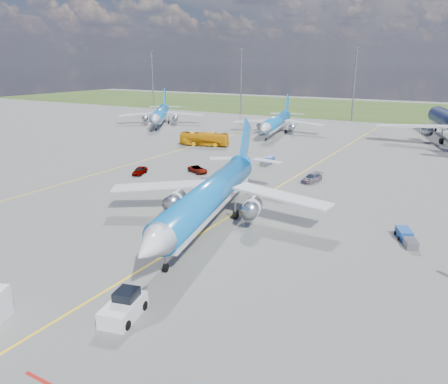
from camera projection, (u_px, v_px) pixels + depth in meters
The scene contains 14 objects.
ground at pixel (166, 255), 43.20m from camera, with size 400.00×400.00×0.00m, color #5A5A58.
grass_strip at pixel (404, 111), 167.57m from camera, with size 400.00×80.00×0.01m, color #2D4719.
taxiway_lines at pixel (278, 188), 66.08m from camera, with size 60.25×160.00×0.02m.
floodlight_masts at pixel (424, 82), 126.00m from camera, with size 202.20×0.50×22.70m.
bg_jet_nw at pixel (161, 125), 131.74m from camera, with size 27.63×36.27×9.50m, color blue, non-canonical shape.
bg_jet_nnw at pixel (276, 134), 115.33m from camera, with size 26.29×34.50×9.04m, color blue, non-canonical shape.
main_airliner at pixel (210, 224), 51.48m from camera, with size 29.40×38.58×10.11m, color blue, non-canonical shape.
pushback_tug at pixel (124, 307), 32.55m from camera, with size 3.03×5.83×1.94m.
apron_bus at pixel (204, 139), 98.66m from camera, with size 2.60×11.09×3.09m, color orange.
service_car_a at pixel (140, 171), 73.78m from camera, with size 1.56×3.87×1.32m, color #999999.
service_car_b at pixel (198, 169), 74.92m from camera, with size 1.94×4.20×1.17m, color #999999.
service_car_c at pixel (312, 178), 69.15m from camera, with size 1.81×4.46×1.29m, color #999999.
baggage_tug_w at pixel (406, 237), 46.29m from camera, with size 2.99×4.76×1.04m.
baggage_tug_c at pixel (267, 161), 81.50m from camera, with size 2.00×5.18×1.13m.
Camera 1 is at (24.82, -31.39, 18.36)m, focal length 35.00 mm.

